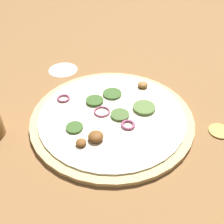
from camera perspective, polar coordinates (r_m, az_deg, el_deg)
ground_plane at (r=0.58m, az=-0.00°, el=-1.53°), size 3.00×3.00×0.00m
pizza at (r=0.58m, az=-0.00°, el=-0.95°), size 0.36×0.36×0.03m
loose_cap at (r=0.59m, az=22.41°, el=-3.75°), size 0.05×0.05×0.01m
flour_patch at (r=0.76m, az=-10.61°, el=9.04°), size 0.08×0.08×0.00m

